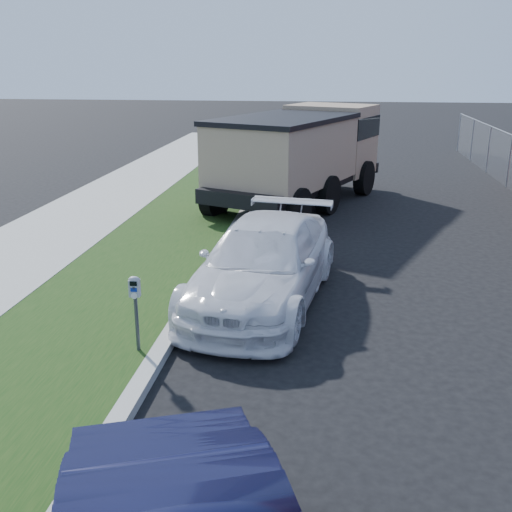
# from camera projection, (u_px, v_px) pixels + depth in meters

# --- Properties ---
(ground) EXTENTS (120.00, 120.00, 0.00)m
(ground) POSITION_uv_depth(u_px,v_px,m) (335.00, 338.00, 9.60)
(ground) COLOR black
(ground) RESTS_ON ground
(streetside) EXTENTS (6.12, 50.00, 0.15)m
(streetside) POSITION_uv_depth(u_px,v_px,m) (59.00, 277.00, 12.13)
(streetside) COLOR gray
(streetside) RESTS_ON ground
(parking_meter) EXTENTS (0.17, 0.12, 1.18)m
(parking_meter) POSITION_uv_depth(u_px,v_px,m) (135.00, 298.00, 8.66)
(parking_meter) COLOR #3F4247
(parking_meter) RESTS_ON ground
(white_wagon) EXTENTS (2.78, 5.32, 1.47)m
(white_wagon) POSITION_uv_depth(u_px,v_px,m) (263.00, 263.00, 10.88)
(white_wagon) COLOR white
(white_wagon) RESTS_ON ground
(dump_truck) EXTENTS (5.23, 7.75, 2.86)m
(dump_truck) POSITION_uv_depth(u_px,v_px,m) (302.00, 151.00, 18.30)
(dump_truck) COLOR black
(dump_truck) RESTS_ON ground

